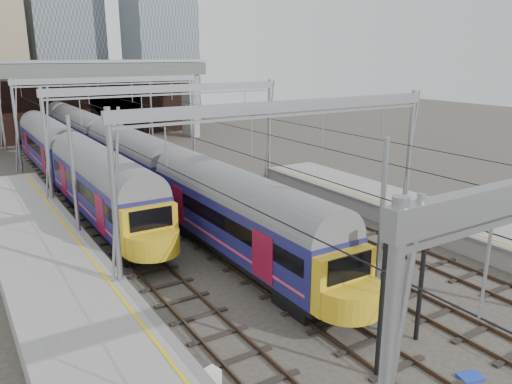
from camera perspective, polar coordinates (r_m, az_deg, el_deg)
ground at (r=19.59m, az=17.71°, el=-15.54°), size 160.00×160.00×0.00m
platform_left at (r=16.26m, az=-16.03°, el=-20.11°), size 4.32×55.00×1.12m
tracks at (r=30.37m, az=-4.18°, el=-3.45°), size 14.40×80.00×0.22m
overhead_line at (r=34.76m, az=-9.49°, el=9.86°), size 16.80×80.00×8.00m
retaining_wall at (r=64.34m, az=-18.95°, el=9.75°), size 28.00×2.75×9.00m
overbridge at (r=58.06m, az=-19.17°, el=12.11°), size 28.00×3.00×9.25m
city_skyline at (r=82.83m, az=-22.03°, el=19.45°), size 37.50×27.50×60.00m
train_main at (r=44.84m, az=-17.02°, el=5.25°), size 2.67×61.66×4.63m
train_second at (r=37.83m, az=-20.26°, el=3.21°), size 2.72×31.42×4.70m
signal_near_left at (r=15.72m, az=14.43°, el=-10.98°), size 0.33×0.46×4.70m
signal_near_centre at (r=18.06m, az=18.76°, el=-7.12°), size 0.40×0.47×5.05m
equip_cover_a at (r=18.06m, az=23.31°, el=-18.86°), size 0.84×0.69×0.09m
equip_cover_b at (r=28.16m, az=1.08°, el=-4.89°), size 0.90×0.65×0.10m
equip_cover_c at (r=24.38m, az=11.76°, el=-8.57°), size 0.97×0.77×0.10m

